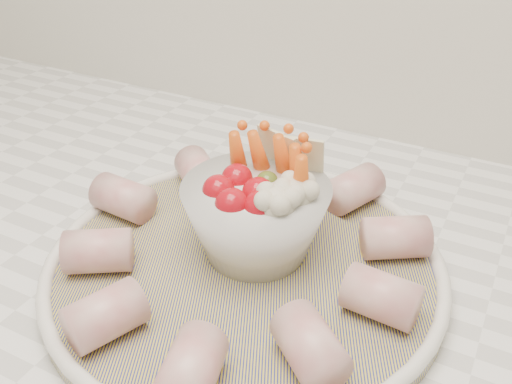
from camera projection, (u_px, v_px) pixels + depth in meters
The scene contains 3 objects.
serving_platter at pixel (245, 265), 0.49m from camera, with size 0.45×0.45×0.02m.
veggie_bowl at pixel (258, 212), 0.48m from camera, with size 0.13×0.13×0.11m.
cured_meat_rolls at pixel (244, 244), 0.48m from camera, with size 0.32×0.32×0.04m.
Camera 1 is at (0.05, 1.10, 1.25)m, focal length 40.00 mm.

